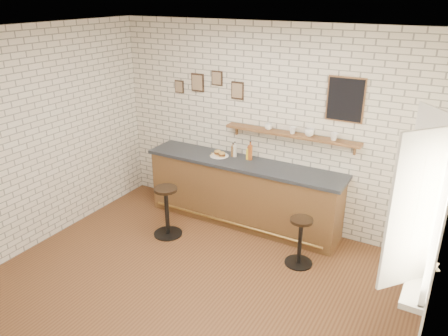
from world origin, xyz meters
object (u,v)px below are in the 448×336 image
(bar_stool_right, at_px, (300,240))
(shelf_cup_c, at_px, (309,133))
(bar_stool_left, at_px, (167,210))
(bitters_bottle_amber, at_px, (250,152))
(shelf_cup_d, at_px, (334,137))
(sandwich_plate, at_px, (219,156))
(shelf_cup_b, at_px, (293,130))
(book_upper, at_px, (419,263))
(condiment_bottle_yellow, at_px, (248,154))
(ciabatta_sandwich, at_px, (220,153))
(bitters_bottle_white, at_px, (235,151))
(book_lower, at_px, (419,265))
(bar_counter, at_px, (243,192))
(bitters_bottle_brown, at_px, (233,151))
(shelf_cup_a, at_px, (268,127))

(bar_stool_right, relative_size, shelf_cup_c, 4.93)
(bar_stool_left, xyz_separation_m, shelf_cup_c, (1.70, 1.09, 1.15))
(bitters_bottle_amber, xyz_separation_m, shelf_cup_d, (1.21, 0.07, 0.42))
(sandwich_plate, relative_size, bitters_bottle_amber, 0.96)
(sandwich_plate, height_order, shelf_cup_b, shelf_cup_b)
(bitters_bottle_amber, height_order, shelf_cup_c, shelf_cup_c)
(sandwich_plate, bearing_deg, bar_stool_left, -111.19)
(bitters_bottle_amber, height_order, book_upper, bitters_bottle_amber)
(shelf_cup_d, bearing_deg, bitters_bottle_amber, -162.41)
(condiment_bottle_yellow, bearing_deg, bar_stool_left, -128.21)
(bar_stool_left, bearing_deg, ciabatta_sandwich, 68.28)
(bitters_bottle_white, distance_m, book_lower, 3.24)
(bar_counter, bearing_deg, shelf_cup_b, 16.73)
(bitters_bottle_brown, xyz_separation_m, shelf_cup_b, (0.91, 0.07, 0.45))
(shelf_cup_a, bearing_deg, shelf_cup_d, 4.01)
(condiment_bottle_yellow, xyz_separation_m, book_lower, (2.61, -1.55, -0.15))
(bar_counter, distance_m, bar_stool_right, 1.35)
(bitters_bottle_brown, height_order, condiment_bottle_yellow, bitters_bottle_brown)
(bar_stool_right, distance_m, shelf_cup_c, 1.48)
(condiment_bottle_yellow, height_order, book_upper, condiment_bottle_yellow)
(bar_stool_right, relative_size, shelf_cup_a, 5.85)
(bar_stool_left, xyz_separation_m, shelf_cup_b, (1.46, 1.09, 1.14))
(sandwich_plate, bearing_deg, book_lower, -25.50)
(bitters_bottle_amber, bearing_deg, shelf_cup_a, 16.07)
(bar_counter, relative_size, bitters_bottle_brown, 14.49)
(bar_stool_right, relative_size, shelf_cup_d, 6.21)
(ciabatta_sandwich, bearing_deg, shelf_cup_c, 7.21)
(shelf_cup_b, bearing_deg, ciabatta_sandwich, 139.49)
(shelf_cup_d, bearing_deg, ciabatta_sandwich, -160.06)
(bar_stool_left, bearing_deg, shelf_cup_b, 36.81)
(shelf_cup_c, bearing_deg, bitters_bottle_white, 95.42)
(bitters_bottle_white, distance_m, condiment_bottle_yellow, 0.23)
(bar_counter, relative_size, shelf_cup_a, 27.01)
(shelf_cup_c, xyz_separation_m, shelf_cup_d, (0.34, 0.00, -0.00))
(ciabatta_sandwich, xyz_separation_m, bar_stool_left, (-0.37, -0.92, -0.65))
(bitters_bottle_white, distance_m, bar_stool_left, 1.36)
(shelf_cup_c, bearing_deg, sandwich_plate, 98.92)
(bitters_bottle_white, height_order, bar_stool_left, bitters_bottle_white)
(bitters_bottle_white, height_order, shelf_cup_b, shelf_cup_b)
(bitters_bottle_brown, bearing_deg, ciabatta_sandwich, -151.43)
(bar_counter, xyz_separation_m, bitters_bottle_amber, (0.05, 0.13, 0.62))
(shelf_cup_b, bearing_deg, book_lower, -89.09)
(ciabatta_sandwich, bearing_deg, bitters_bottle_white, 25.01)
(shelf_cup_a, bearing_deg, shelf_cup_c, 4.01)
(bitters_bottle_amber, bearing_deg, bar_counter, -109.73)
(bar_counter, distance_m, shelf_cup_d, 1.65)
(sandwich_plate, xyz_separation_m, shelf_cup_b, (1.10, 0.17, 0.53))
(book_upper, bearing_deg, bar_counter, 162.17)
(shelf_cup_a, relative_size, shelf_cup_b, 1.11)
(bar_stool_right, distance_m, book_upper, 1.75)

